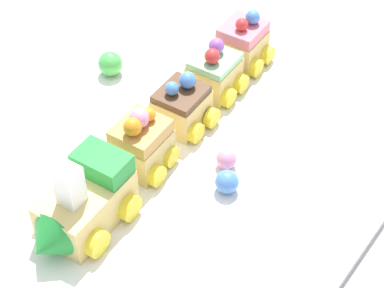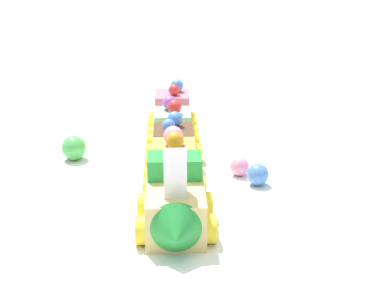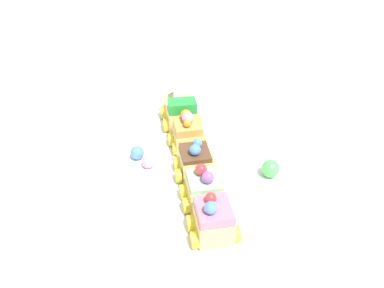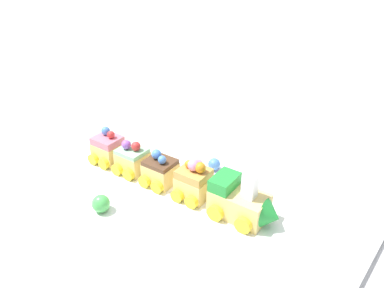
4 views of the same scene
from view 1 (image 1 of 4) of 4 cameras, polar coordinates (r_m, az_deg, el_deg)
ground_plane at (r=0.74m, az=-0.72°, el=-1.34°), size 10.00×10.00×0.00m
display_board at (r=0.73m, az=-0.73°, el=-1.01°), size 0.70×0.45×0.01m
cake_train_locomotive at (r=0.64m, az=-9.85°, el=-5.53°), size 0.13×0.08×0.09m
cake_car_caramel at (r=0.69m, az=-4.52°, el=-0.04°), size 0.06×0.07×0.08m
cake_car_chocolate at (r=0.74m, az=-0.94°, el=3.30°), size 0.06×0.07×0.07m
cake_car_mint at (r=0.79m, az=1.98°, el=6.28°), size 0.06×0.07×0.07m
cake_car_strawberry at (r=0.84m, az=4.49°, el=8.86°), size 0.06×0.07×0.08m
gumball_blue at (r=0.68m, az=3.13°, el=-3.37°), size 0.03×0.03×0.03m
gumball_pink at (r=0.70m, az=3.08°, el=-1.32°), size 0.02×0.02×0.02m
gumball_green at (r=0.83m, az=-7.27°, el=7.10°), size 0.03×0.03×0.03m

